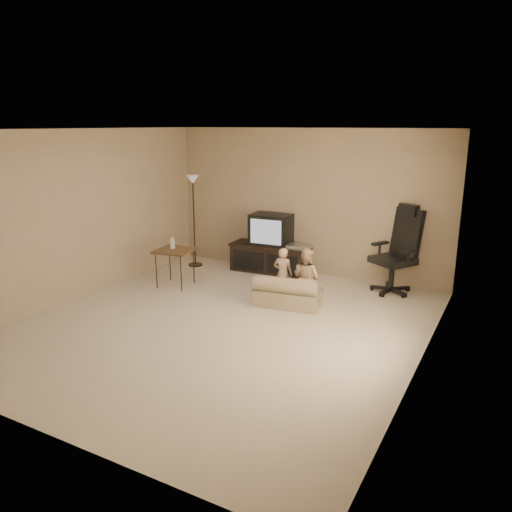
{
  "coord_description": "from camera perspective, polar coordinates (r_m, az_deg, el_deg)",
  "views": [
    {
      "loc": [
        3.3,
        -5.18,
        2.57
      ],
      "look_at": [
        0.18,
        0.6,
        0.82
      ],
      "focal_mm": 35.0,
      "sensor_mm": 36.0,
      "label": 1
    }
  ],
  "objects": [
    {
      "name": "toddler_left",
      "position": [
        7.42,
        3.09,
        -2.08
      ],
      "size": [
        0.32,
        0.25,
        0.81
      ],
      "primitive_type": "imported",
      "rotation": [
        0.0,
        0.0,
        3.27
      ],
      "color": "tan",
      "rests_on": "floor"
    },
    {
      "name": "room_shell",
      "position": [
        6.23,
        -4.1,
        5.18
      ],
      "size": [
        5.5,
        5.5,
        5.5
      ],
      "color": "white",
      "rests_on": "floor"
    },
    {
      "name": "child_sofa",
      "position": [
        7.24,
        3.58,
        -4.34
      ],
      "size": [
        1.0,
        0.66,
        0.46
      ],
      "rotation": [
        0.0,
        0.0,
        0.15
      ],
      "color": "gray",
      "rests_on": "floor"
    },
    {
      "name": "tv_stand",
      "position": [
        8.84,
        1.75,
        0.91
      ],
      "size": [
        1.48,
        0.62,
        1.04
      ],
      "rotation": [
        0.0,
        0.0,
        0.06
      ],
      "color": "black",
      "rests_on": "floor"
    },
    {
      "name": "side_table",
      "position": [
        8.12,
        -9.31,
        0.63
      ],
      "size": [
        0.63,
        0.63,
        0.83
      ],
      "rotation": [
        0.0,
        0.0,
        0.15
      ],
      "color": "brown",
      "rests_on": "floor"
    },
    {
      "name": "floor_lamp",
      "position": [
        9.14,
        -7.18,
        6.31
      ],
      "size": [
        0.26,
        0.26,
        1.67
      ],
      "color": "#2F2114",
      "rests_on": "floor"
    },
    {
      "name": "floor",
      "position": [
        6.65,
        -3.85,
        -7.82
      ],
      "size": [
        5.5,
        5.5,
        0.0
      ],
      "primitive_type": "plane",
      "color": "beige",
      "rests_on": "ground"
    },
    {
      "name": "office_chair",
      "position": [
        8.04,
        15.79,
        -0.59
      ],
      "size": [
        0.87,
        0.88,
        1.38
      ],
      "rotation": [
        0.0,
        0.0,
        -0.55
      ],
      "color": "black",
      "rests_on": "floor"
    },
    {
      "name": "toddler_right",
      "position": [
        7.19,
        5.73,
        -2.45
      ],
      "size": [
        0.46,
        0.32,
        0.86
      ],
      "primitive_type": "imported",
      "rotation": [
        0.0,
        0.0,
        2.9
      ],
      "color": "tan",
      "rests_on": "floor"
    }
  ]
}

